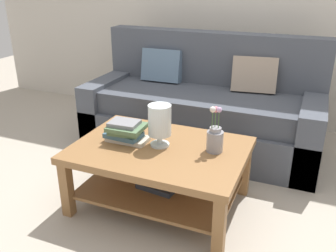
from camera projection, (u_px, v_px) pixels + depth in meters
name	position (u px, v px, depth m)	size (l,w,h in m)	color
ground_plane	(183.00, 184.00, 2.97)	(10.00, 10.00, 0.00)	#ADA393
couch	(203.00, 110.00, 3.52)	(2.17, 0.90, 1.06)	#474C56
coffee_table	(160.00, 163.00, 2.59)	(1.19, 0.85, 0.46)	olive
book_stack_main	(126.00, 132.00, 2.61)	(0.31, 0.22, 0.15)	beige
glass_hurricane_vase	(160.00, 122.00, 2.50)	(0.16, 0.16, 0.30)	silver
flower_pitcher	(215.00, 138.00, 2.45)	(0.11, 0.11, 0.32)	gray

